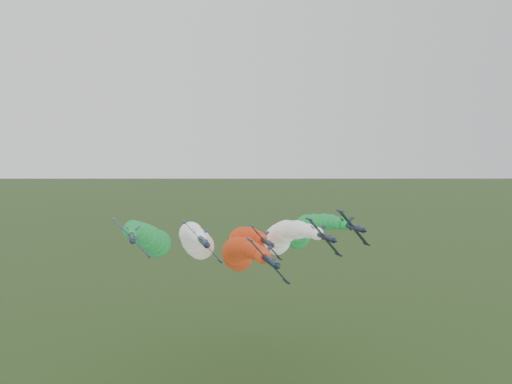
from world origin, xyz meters
TOP-DOWN VIEW (x-y plane):
  - jet_lead at (2.57, 30.02)m, footprint 14.06×58.43m
  - jet_inner_left at (-5.51, 37.96)m, footprint 14.15×58.51m
  - jet_inner_right at (15.53, 40.11)m, footprint 13.92×58.28m
  - jet_outer_left at (-15.77, 46.90)m, footprint 14.46×58.83m
  - jet_outer_right at (23.18, 44.29)m, footprint 14.28×58.64m
  - jet_trail at (8.65, 51.67)m, footprint 14.48×58.85m

SIDE VIEW (x-z plane):
  - jet_trail at x=8.65m, z-range 22.80..40.36m
  - jet_lead at x=2.57m, z-range 24.61..41.75m
  - jet_inner_right at x=15.53m, z-range 25.82..42.82m
  - jet_outer_left at x=-15.77m, z-range 25.73..43.27m
  - jet_inner_left at x=-5.51m, z-range 26.35..43.57m
  - jet_outer_right at x=23.18m, z-range 26.32..43.68m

